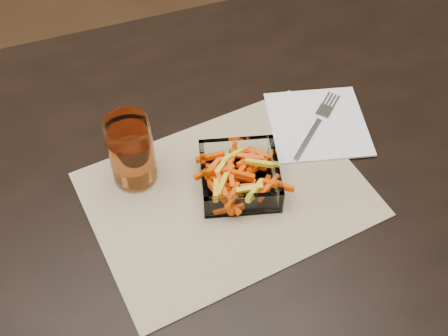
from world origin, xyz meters
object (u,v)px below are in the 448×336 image
(glass_bowl, at_px, (240,177))
(fork, at_px, (317,123))
(tumbler, at_px, (132,153))
(dining_table, at_px, (177,205))

(glass_bowl, xyz_separation_m, fork, (0.18, 0.08, -0.01))
(glass_bowl, distance_m, tumbler, 0.18)
(dining_table, bearing_deg, glass_bowl, -29.50)
(tumbler, bearing_deg, glass_bowl, -25.87)
(dining_table, distance_m, tumbler, 0.17)
(dining_table, height_order, glass_bowl, glass_bowl)
(dining_table, bearing_deg, tumbler, 160.58)
(dining_table, height_order, tumbler, tumbler)
(dining_table, relative_size, fork, 10.57)
(fork, bearing_deg, dining_table, -127.32)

